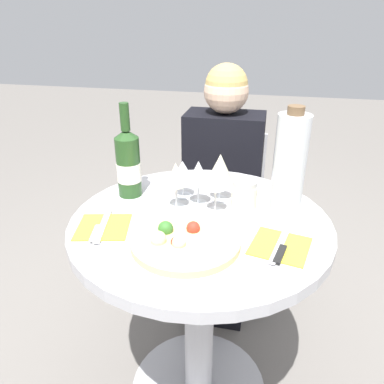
{
  "coord_description": "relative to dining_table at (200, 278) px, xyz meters",
  "views": [
    {
      "loc": [
        0.19,
        -0.98,
        1.35
      ],
      "look_at": [
        -0.02,
        -0.02,
        0.88
      ],
      "focal_mm": 35.0,
      "sensor_mm": 36.0,
      "label": 1
    }
  ],
  "objects": [
    {
      "name": "dining_table",
      "position": [
        0.0,
        0.0,
        0.0
      ],
      "size": [
        0.8,
        0.8,
        0.78
      ],
      "color": "#B2B2B7",
      "rests_on": "ground_plane"
    },
    {
      "name": "chair_behind_diner",
      "position": [
        -0.02,
        0.71,
        -0.15
      ],
      "size": [
        0.38,
        0.38,
        0.81
      ],
      "rotation": [
        0.0,
        0.0,
        3.14
      ],
      "color": "#ADADB2",
      "rests_on": "ground_plane"
    },
    {
      "name": "seated_diner",
      "position": [
        -0.02,
        0.58,
        -0.02
      ],
      "size": [
        0.36,
        0.42,
        1.16
      ],
      "rotation": [
        0.0,
        0.0,
        3.14
      ],
      "color": "black",
      "rests_on": "ground_plane"
    },
    {
      "name": "pizza_large",
      "position": [
        -0.02,
        -0.15,
        0.24
      ],
      "size": [
        0.3,
        0.3,
        0.05
      ],
      "color": "#E5C17F",
      "rests_on": "dining_table"
    },
    {
      "name": "wine_bottle",
      "position": [
        -0.27,
        0.12,
        0.34
      ],
      "size": [
        0.08,
        0.08,
        0.32
      ],
      "color": "#23471E",
      "rests_on": "dining_table"
    },
    {
      "name": "tall_carafe",
      "position": [
        0.25,
        0.07,
        0.39
      ],
      "size": [
        0.1,
        0.1,
        0.34
      ],
      "color": "silver",
      "rests_on": "dining_table"
    },
    {
      "name": "sugar_shaker",
      "position": [
        0.13,
        0.05,
        0.29
      ],
      "size": [
        0.08,
        0.08,
        0.12
      ],
      "color": "silver",
      "rests_on": "dining_table"
    },
    {
      "name": "wine_glass_center",
      "position": [
        -0.03,
        0.1,
        0.34
      ],
      "size": [
        0.07,
        0.07,
        0.15
      ],
      "color": "silver",
      "rests_on": "dining_table"
    },
    {
      "name": "wine_glass_front_left",
      "position": [
        -0.09,
        0.06,
        0.34
      ],
      "size": [
        0.07,
        0.07,
        0.16
      ],
      "color": "silver",
      "rests_on": "dining_table"
    },
    {
      "name": "wine_glass_front_right",
      "position": [
        0.04,
        0.06,
        0.34
      ],
      "size": [
        0.07,
        0.07,
        0.16
      ],
      "color": "silver",
      "rests_on": "dining_table"
    },
    {
      "name": "wine_glass_back_right",
      "position": [
        0.04,
        0.14,
        0.35
      ],
      "size": [
        0.08,
        0.08,
        0.16
      ],
      "color": "silver",
      "rests_on": "dining_table"
    },
    {
      "name": "wine_glass_back_left",
      "position": [
        -0.09,
        0.14,
        0.32
      ],
      "size": [
        0.07,
        0.07,
        0.13
      ],
      "color": "silver",
      "rests_on": "dining_table"
    },
    {
      "name": "place_setting_left",
      "position": [
        -0.27,
        -0.12,
        0.23
      ],
      "size": [
        0.18,
        0.19,
        0.01
      ],
      "color": "yellow",
      "rests_on": "dining_table"
    },
    {
      "name": "place_setting_right",
      "position": [
        0.24,
        -0.11,
        0.23
      ],
      "size": [
        0.18,
        0.19,
        0.01
      ],
      "color": "yellow",
      "rests_on": "dining_table"
    }
  ]
}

